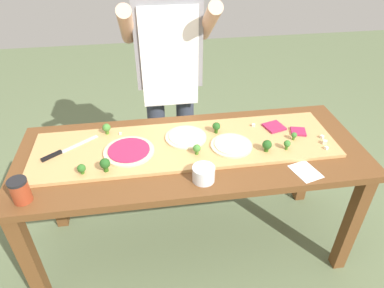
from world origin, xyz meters
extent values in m
plane|color=#60704C|center=(0.00, 0.00, 0.00)|extent=(8.00, 8.00, 0.00)
cube|color=brown|center=(-0.87, -0.30, 0.36)|extent=(0.07, 0.07, 0.72)
cube|color=brown|center=(0.87, -0.30, 0.36)|extent=(0.07, 0.07, 0.72)
cube|color=brown|center=(-0.87, 0.30, 0.36)|extent=(0.07, 0.07, 0.72)
cube|color=brown|center=(0.87, 0.30, 0.36)|extent=(0.07, 0.07, 0.72)
cube|color=brown|center=(0.00, 0.00, 0.74)|extent=(1.85, 0.72, 0.04)
cube|color=tan|center=(-0.03, 0.04, 0.77)|extent=(1.63, 0.44, 0.02)
cube|color=#B7BABF|center=(-0.59, 0.12, 0.78)|extent=(0.19, 0.15, 0.00)
cube|color=black|center=(-0.72, 0.02, 0.79)|extent=(0.10, 0.08, 0.02)
cylinder|color=beige|center=(-0.33, 0.01, 0.78)|extent=(0.27, 0.27, 0.01)
cylinder|color=#9E234C|center=(-0.33, 0.01, 0.79)|extent=(0.22, 0.22, 0.01)
cylinder|color=beige|center=(-0.02, 0.09, 0.78)|extent=(0.23, 0.23, 0.01)
cylinder|color=silver|center=(-0.02, 0.09, 0.79)|extent=(0.19, 0.19, 0.01)
cylinder|color=beige|center=(0.21, -0.02, 0.78)|extent=(0.22, 0.22, 0.01)
cylinder|color=beige|center=(0.21, -0.02, 0.79)|extent=(0.18, 0.18, 0.01)
cube|color=#9E234C|center=(0.50, 0.12, 0.79)|extent=(0.13, 0.13, 0.01)
cube|color=#9E234C|center=(0.62, 0.05, 0.79)|extent=(0.10, 0.10, 0.01)
cylinder|color=#3F7220|center=(0.49, -0.09, 0.79)|extent=(0.02, 0.02, 0.02)
sphere|color=#38752D|center=(0.49, -0.09, 0.82)|extent=(0.04, 0.04, 0.04)
cylinder|color=#487A23|center=(0.02, -0.06, 0.79)|extent=(0.02, 0.02, 0.02)
sphere|color=#427F33|center=(0.02, -0.06, 0.82)|extent=(0.04, 0.04, 0.04)
cylinder|color=#487A23|center=(-0.45, 0.20, 0.79)|extent=(0.02, 0.02, 0.03)
sphere|color=#427F33|center=(-0.45, 0.20, 0.82)|extent=(0.05, 0.05, 0.05)
cylinder|color=#2C5915|center=(-0.44, -0.13, 0.79)|extent=(0.02, 0.02, 0.03)
sphere|color=#23561E|center=(-0.44, -0.13, 0.83)|extent=(0.05, 0.05, 0.05)
cylinder|color=#366618|center=(-0.55, -0.14, 0.79)|extent=(0.02, 0.02, 0.02)
sphere|color=#2D6623|center=(-0.55, -0.14, 0.81)|extent=(0.04, 0.04, 0.04)
cylinder|color=#3F7220|center=(0.56, -0.01, 0.79)|extent=(0.01, 0.01, 0.02)
sphere|color=#38752D|center=(0.56, -0.01, 0.81)|extent=(0.03, 0.03, 0.03)
cylinder|color=#2C5915|center=(0.38, -0.09, 0.79)|extent=(0.02, 0.02, 0.02)
sphere|color=#23561E|center=(0.38, -0.09, 0.82)|extent=(0.05, 0.05, 0.05)
cylinder|color=#2C5915|center=(0.16, 0.12, 0.79)|extent=(0.02, 0.02, 0.03)
sphere|color=#23561E|center=(0.16, 0.12, 0.82)|extent=(0.04, 0.04, 0.04)
cube|color=silver|center=(0.71, -0.08, 0.79)|extent=(0.03, 0.03, 0.02)
cube|color=white|center=(0.70, -0.13, 0.79)|extent=(0.02, 0.02, 0.02)
cube|color=silver|center=(0.72, -0.02, 0.79)|extent=(0.02, 0.02, 0.02)
cube|color=white|center=(-0.38, 0.18, 0.79)|extent=(0.01, 0.01, 0.01)
cube|color=white|center=(0.38, 0.15, 0.79)|extent=(0.02, 0.02, 0.02)
cylinder|color=white|center=(0.02, -0.25, 0.80)|extent=(0.11, 0.11, 0.08)
cylinder|color=white|center=(0.02, -0.25, 0.78)|extent=(0.10, 0.10, 0.04)
cylinder|color=#99381E|center=(-0.80, -0.26, 0.81)|extent=(0.08, 0.08, 0.10)
cylinder|color=black|center=(-0.80, -0.26, 0.87)|extent=(0.08, 0.08, 0.01)
cube|color=white|center=(0.53, -0.26, 0.76)|extent=(0.15, 0.17, 0.00)
cylinder|color=#333847|center=(-0.16, 0.57, 0.45)|extent=(0.12, 0.12, 0.90)
cylinder|color=#333847|center=(0.04, 0.57, 0.45)|extent=(0.12, 0.12, 0.90)
cube|color=gray|center=(-0.06, 0.57, 1.18)|extent=(0.40, 0.20, 0.55)
cube|color=white|center=(-0.06, 0.46, 1.09)|extent=(0.34, 0.01, 0.60)
cylinder|color=tan|center=(-0.29, 0.47, 1.30)|extent=(0.08, 0.39, 0.31)
cylinder|color=tan|center=(0.17, 0.47, 1.30)|extent=(0.08, 0.39, 0.31)
camera|label=1|loc=(-0.22, -1.47, 1.86)|focal=32.26mm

